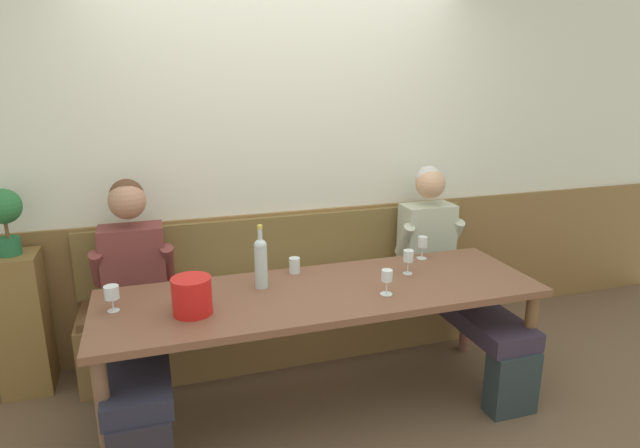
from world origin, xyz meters
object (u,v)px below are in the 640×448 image
(wall_bench, at_px, (292,313))
(dining_table, at_px, (323,302))
(person_left_seat, at_px, (450,268))
(water_tumbler_center, at_px, (295,265))
(ice_bucket, at_px, (192,296))
(wine_glass_near_bucket, at_px, (422,243))
(wine_bottle_clear_water, at_px, (261,261))
(wine_glass_by_bottle, at_px, (408,257))
(person_center_left_seat, at_px, (135,303))
(wine_glass_mid_right, at_px, (112,293))
(wine_glass_center_rear, at_px, (387,277))
(potted_plant, at_px, (4,213))

(wall_bench, bearing_deg, dining_table, -90.00)
(person_left_seat, relative_size, water_tumbler_center, 13.38)
(wall_bench, height_order, ice_bucket, wall_bench)
(dining_table, bearing_deg, ice_bucket, -173.27)
(wall_bench, relative_size, wine_glass_near_bucket, 18.54)
(wine_bottle_clear_water, xyz_separation_m, wine_glass_near_bucket, (1.09, 0.15, -0.05))
(wine_glass_near_bucket, height_order, wine_glass_by_bottle, same)
(person_center_left_seat, bearing_deg, water_tumbler_center, -2.76)
(wall_bench, distance_m, water_tumbler_center, 0.64)
(person_center_left_seat, height_order, wine_glass_by_bottle, person_center_left_seat)
(wine_glass_mid_right, relative_size, wine_glass_near_bucket, 0.91)
(person_center_left_seat, xyz_separation_m, person_left_seat, (2.02, -0.01, -0.02))
(wine_glass_center_rear, xyz_separation_m, wine_glass_by_bottle, (0.25, 0.24, 0.00))
(wine_glass_center_rear, bearing_deg, wall_bench, 109.82)
(wall_bench, xyz_separation_m, wine_glass_near_bucket, (0.77, -0.39, 0.56))
(wine_glass_near_bucket, bearing_deg, wine_glass_mid_right, -172.84)
(wine_glass_by_bottle, distance_m, water_tumbler_center, 0.68)
(wine_glass_center_rear, xyz_separation_m, wine_glass_near_bucket, (0.46, 0.46, 0.00))
(dining_table, height_order, water_tumbler_center, water_tumbler_center)
(dining_table, height_order, wine_glass_mid_right, wine_glass_mid_right)
(ice_bucket, xyz_separation_m, wine_bottle_clear_water, (0.40, 0.23, 0.06))
(wine_bottle_clear_water, height_order, wine_glass_center_rear, wine_bottle_clear_water)
(dining_table, bearing_deg, wine_glass_mid_right, 176.62)
(dining_table, relative_size, wine_glass_by_bottle, 16.52)
(dining_table, height_order, person_center_left_seat, person_center_left_seat)
(wine_bottle_clear_water, distance_m, water_tumbler_center, 0.30)
(ice_bucket, xyz_separation_m, potted_plant, (-0.96, 0.81, 0.30))
(wall_bench, height_order, dining_table, wall_bench)
(wall_bench, height_order, wine_bottle_clear_water, wine_bottle_clear_water)
(wine_glass_center_rear, relative_size, water_tumbler_center, 1.49)
(wine_glass_mid_right, xyz_separation_m, potted_plant, (-0.58, 0.66, 0.30))
(wine_glass_mid_right, distance_m, potted_plant, 0.93)
(wine_glass_near_bucket, height_order, water_tumbler_center, wine_glass_near_bucket)
(person_left_seat, distance_m, water_tumbler_center, 1.11)
(ice_bucket, bearing_deg, water_tumbler_center, 31.45)
(wine_glass_center_rear, distance_m, wine_glass_by_bottle, 0.35)
(person_left_seat, height_order, wine_glass_by_bottle, person_left_seat)
(ice_bucket, bearing_deg, wall_bench, 47.26)
(wine_glass_mid_right, bearing_deg, ice_bucket, -21.33)
(dining_table, bearing_deg, person_left_seat, 18.62)
(potted_plant, bearing_deg, wine_glass_center_rear, -24.16)
(wine_glass_near_bucket, relative_size, wine_glass_by_bottle, 1.00)
(wine_bottle_clear_water, xyz_separation_m, wine_glass_by_bottle, (0.88, -0.06, -0.05))
(person_left_seat, height_order, potted_plant, potted_plant)
(person_center_left_seat, bearing_deg, wine_glass_near_bucket, -1.54)
(wine_glass_center_rear, relative_size, potted_plant, 0.36)
(dining_table, distance_m, potted_plant, 1.88)
(potted_plant, bearing_deg, wine_glass_near_bucket, -9.86)
(ice_bucket, relative_size, wine_bottle_clear_water, 0.55)
(person_left_seat, xyz_separation_m, wine_bottle_clear_water, (-1.33, -0.20, 0.26))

